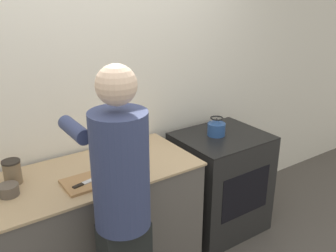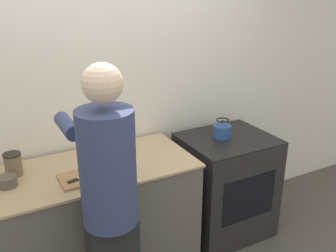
{
  "view_description": "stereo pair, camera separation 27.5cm",
  "coord_description": "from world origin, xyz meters",
  "px_view_note": "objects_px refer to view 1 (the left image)",
  "views": [
    {
      "loc": [
        -1.22,
        -1.88,
        2.15
      ],
      "look_at": [
        0.24,
        0.24,
        1.17
      ],
      "focal_mm": 40.0,
      "sensor_mm": 36.0,
      "label": 1
    },
    {
      "loc": [
        -0.98,
        -2.03,
        2.15
      ],
      "look_at": [
        0.24,
        0.24,
        1.17
      ],
      "focal_mm": 40.0,
      "sensor_mm": 36.0,
      "label": 2
    }
  ],
  "objects_px": {
    "cutting_board": "(93,180)",
    "kettle": "(216,128)",
    "person": "(121,202)",
    "oven": "(220,182)",
    "knife": "(85,183)",
    "bowl_prep": "(9,190)",
    "canister_jar": "(12,172)"
  },
  "relations": [
    {
      "from": "person",
      "to": "cutting_board",
      "type": "height_order",
      "value": "person"
    },
    {
      "from": "person",
      "to": "knife",
      "type": "height_order",
      "value": "person"
    },
    {
      "from": "bowl_prep",
      "to": "oven",
      "type": "bearing_deg",
      "value": -0.74
    },
    {
      "from": "cutting_board",
      "to": "oven",
      "type": "bearing_deg",
      "value": 5.17
    },
    {
      "from": "bowl_prep",
      "to": "canister_jar",
      "type": "xyz_separation_m",
      "value": [
        0.06,
        0.14,
        0.05
      ]
    },
    {
      "from": "knife",
      "to": "bowl_prep",
      "type": "bearing_deg",
      "value": 147.5
    },
    {
      "from": "oven",
      "to": "cutting_board",
      "type": "distance_m",
      "value": 1.35
    },
    {
      "from": "knife",
      "to": "bowl_prep",
      "type": "relative_size",
      "value": 1.55
    },
    {
      "from": "cutting_board",
      "to": "kettle",
      "type": "xyz_separation_m",
      "value": [
        1.22,
        0.15,
        0.06
      ]
    },
    {
      "from": "person",
      "to": "knife",
      "type": "xyz_separation_m",
      "value": [
        -0.06,
        0.38,
        -0.03
      ]
    },
    {
      "from": "cutting_board",
      "to": "canister_jar",
      "type": "relative_size",
      "value": 2.39
    },
    {
      "from": "oven",
      "to": "knife",
      "type": "relative_size",
      "value": 4.75
    },
    {
      "from": "oven",
      "to": "bowl_prep",
      "type": "relative_size",
      "value": 7.34
    },
    {
      "from": "kettle",
      "to": "person",
      "type": "bearing_deg",
      "value": -155.34
    },
    {
      "from": "person",
      "to": "kettle",
      "type": "bearing_deg",
      "value": 24.66
    },
    {
      "from": "kettle",
      "to": "canister_jar",
      "type": "bearing_deg",
      "value": 175.62
    },
    {
      "from": "cutting_board",
      "to": "knife",
      "type": "xyz_separation_m",
      "value": [
        -0.06,
        -0.02,
        0.01
      ]
    },
    {
      "from": "oven",
      "to": "kettle",
      "type": "xyz_separation_m",
      "value": [
        -0.04,
        0.04,
        0.53
      ]
    },
    {
      "from": "kettle",
      "to": "bowl_prep",
      "type": "height_order",
      "value": "kettle"
    },
    {
      "from": "knife",
      "to": "canister_jar",
      "type": "xyz_separation_m",
      "value": [
        -0.38,
        0.3,
        0.06
      ]
    },
    {
      "from": "cutting_board",
      "to": "bowl_prep",
      "type": "bearing_deg",
      "value": 164.64
    },
    {
      "from": "knife",
      "to": "kettle",
      "type": "height_order",
      "value": "kettle"
    },
    {
      "from": "oven",
      "to": "canister_jar",
      "type": "distance_m",
      "value": 1.79
    },
    {
      "from": "knife",
      "to": "kettle",
      "type": "bearing_deg",
      "value": -4.82
    },
    {
      "from": "knife",
      "to": "kettle",
      "type": "xyz_separation_m",
      "value": [
        1.28,
        0.17,
        0.05
      ]
    },
    {
      "from": "cutting_board",
      "to": "bowl_prep",
      "type": "relative_size",
      "value": 3.07
    },
    {
      "from": "person",
      "to": "canister_jar",
      "type": "height_order",
      "value": "person"
    },
    {
      "from": "canister_jar",
      "to": "oven",
      "type": "bearing_deg",
      "value": -5.48
    },
    {
      "from": "kettle",
      "to": "cutting_board",
      "type": "bearing_deg",
      "value": -172.98
    },
    {
      "from": "knife",
      "to": "person",
      "type": "bearing_deg",
      "value": -93.05
    },
    {
      "from": "oven",
      "to": "canister_jar",
      "type": "height_order",
      "value": "canister_jar"
    },
    {
      "from": "knife",
      "to": "bowl_prep",
      "type": "height_order",
      "value": "bowl_prep"
    }
  ]
}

